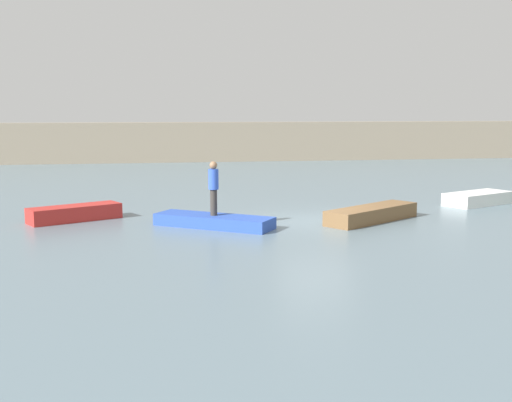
% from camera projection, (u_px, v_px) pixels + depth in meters
% --- Properties ---
extents(ground_plane, '(120.00, 120.00, 0.00)m').
position_uv_depth(ground_plane, '(315.00, 222.00, 21.48)').
color(ground_plane, slate).
extents(embankment_wall, '(80.00, 1.20, 2.74)m').
position_uv_depth(embankment_wall, '(227.00, 142.00, 45.37)').
color(embankment_wall, gray).
rests_on(embankment_wall, ground_plane).
extents(rowboat_red, '(3.11, 2.22, 0.51)m').
position_uv_depth(rowboat_red, '(75.00, 213.00, 21.65)').
color(rowboat_red, red).
rests_on(rowboat_red, ground_plane).
extents(rowboat_blue, '(3.81, 3.06, 0.38)m').
position_uv_depth(rowboat_blue, '(214.00, 221.00, 20.52)').
color(rowboat_blue, '#2B4CAD').
rests_on(rowboat_blue, ground_plane).
extents(rowboat_brown, '(3.75, 3.02, 0.49)m').
position_uv_depth(rowboat_brown, '(372.00, 214.00, 21.55)').
color(rowboat_brown, brown).
rests_on(rowboat_brown, ground_plane).
extents(rowboat_white, '(3.09, 2.30, 0.48)m').
position_uv_depth(rowboat_white, '(478.00, 198.00, 25.25)').
color(rowboat_white, white).
rests_on(rowboat_white, ground_plane).
extents(person_blue_shirt, '(0.32, 0.32, 1.71)m').
position_uv_depth(person_blue_shirt, '(214.00, 185.00, 20.35)').
color(person_blue_shirt, '#38332D').
rests_on(person_blue_shirt, rowboat_blue).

